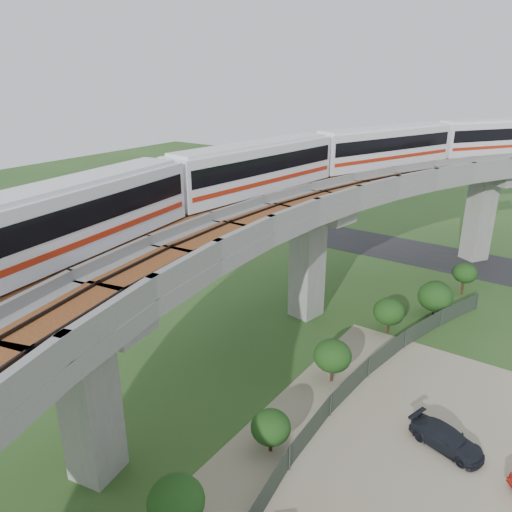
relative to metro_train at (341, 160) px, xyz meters
The scene contains 13 objects.
ground 18.26m from the metro_train, 97.93° to the right, with size 160.00×160.00×0.00m, color #295020.
dirt_lot 23.11m from the metro_train, 51.67° to the right, with size 18.00×26.00×0.04m, color gray.
asphalt_road 20.78m from the metro_train, 96.38° to the left, with size 60.00×8.00×0.03m, color #232326.
viaduct 13.89m from the metro_train, 81.56° to the right, with size 19.58×73.98×11.40m.
metro_train is the anchor object (origin of this frame).
fence 19.35m from the metro_train, 59.42° to the right, with size 3.87×38.73×1.50m.
tree_0 15.80m from the metro_train, 44.17° to the left, with size 2.05×2.05×2.93m.
tree_1 13.37m from the metro_train, 19.09° to the left, with size 2.75×2.75×2.91m.
tree_2 12.14m from the metro_train, 20.51° to the right, with size 2.35×2.35×2.82m.
tree_3 15.46m from the metro_train, 63.51° to the right, with size 2.42×2.42×2.93m.
tree_4 21.40m from the metro_train, 73.19° to the right, with size 2.10×2.10×2.44m.
tree_5 26.99m from the metro_train, 77.90° to the right, with size 2.38×2.38×3.47m.
car_dark 21.21m from the metro_train, 43.45° to the right, with size 1.62×4.00×1.16m, color black.
Camera 1 is at (18.63, -21.97, 18.94)m, focal length 35.00 mm.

